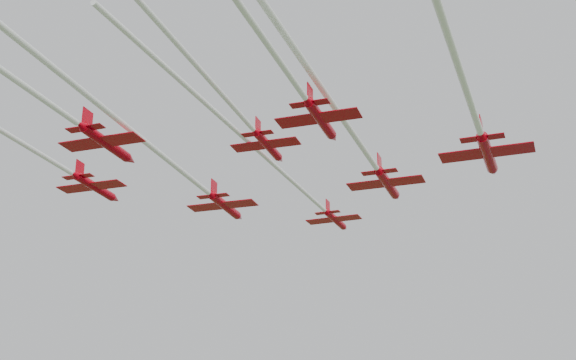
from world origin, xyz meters
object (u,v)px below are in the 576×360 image
Objects in this scene: jet_row3_right at (475,117)px; jet_row4_left at (30,90)px; jet_lead at (288,177)px; jet_row3_mid at (217,88)px; jet_row4_right at (282,65)px; jet_row2_left at (168,160)px; jet_row2_right at (347,125)px; jet_row3_left at (1,130)px.

jet_row4_left is at bearing -153.81° from jet_row3_right.
jet_lead reaches higher than jet_row3_mid.
jet_row4_right is (22.73, -28.18, -3.72)m from jet_lead.
jet_row3_mid is 17.24m from jet_row4_left.
jet_lead is 38.31m from jet_row4_left.
jet_row2_left is at bearing -121.07° from jet_lead.
jet_row2_right reaches higher than jet_row2_left.
jet_row4_right is at bearing 4.77° from jet_row4_left.
jet_lead reaches higher than jet_row3_right.
jet_row3_mid is at bearing 138.20° from jet_row4_right.
jet_row3_mid reaches higher than jet_row2_right.
jet_row2_left is 16.10m from jet_row3_mid.
jet_row4_left reaches higher than jet_row4_right.
jet_row2_right is at bearing -3.34° from jet_row2_left.
jet_row3_right reaches higher than jet_row4_right.
jet_row2_left is 1.15× the size of jet_row3_mid.
jet_lead is 1.41× the size of jet_row4_right.
jet_row4_left is at bearing -143.27° from jet_row3_mid.
jet_row3_mid is (14.42, -6.96, 1.69)m from jet_row2_left.
jet_row3_right is 20.82m from jet_row4_right.
jet_row3_right is (33.89, 7.98, -1.78)m from jet_row2_left.
jet_lead is 36.39m from jet_row4_right.
jet_row3_right is (13.82, 1.24, -2.66)m from jet_row2_right.
jet_row3_left is 24.39m from jet_row3_mid.
jet_lead reaches higher than jet_row4_right.
jet_row4_right is at bearing -69.44° from jet_lead.
jet_row4_left is at bearing -175.83° from jet_row4_right.
jet_row4_right is at bearing -13.41° from jet_row3_left.
jet_row3_mid reaches higher than jet_row3_left.
jet_row2_left is (-3.77, -16.69, -1.85)m from jet_lead.
jet_row3_right is 0.90× the size of jet_row4_left.
jet_row3_mid reaches higher than jet_row4_right.
jet_row2_right is at bearing 45.74° from jet_row3_mid.
jet_row3_right is at bearing 25.43° from jet_row4_left.
jet_row2_right is 1.31× the size of jet_row4_left.
jet_row2_right reaches higher than jet_row4_left.
jet_lead is at bearing 128.34° from jet_row2_right.
jet_row3_right is at bearing -15.15° from jet_row2_right.
jet_row2_left reaches higher than jet_row4_left.
jet_row2_left is at bearing 173.34° from jet_row3_right.
jet_row4_left is (13.70, -5.28, -1.78)m from jet_row3_left.
jet_row4_left is (-14.51, -28.19, -2.16)m from jet_row2_right.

